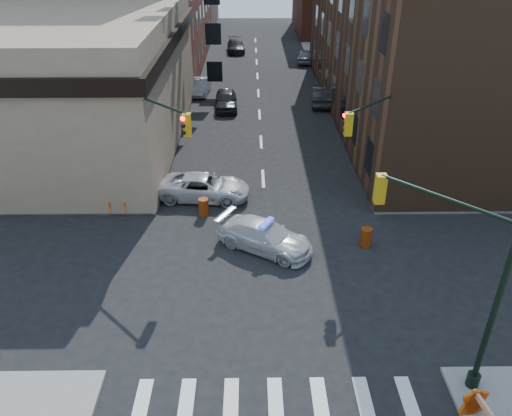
{
  "coord_description": "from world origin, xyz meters",
  "views": [
    {
      "loc": [
        -0.8,
        -18.08,
        14.04
      ],
      "look_at": [
        -0.54,
        2.48,
        2.2
      ],
      "focal_mm": 35.0,
      "sensor_mm": 36.0,
      "label": 1
    }
  ],
  "objects_px": {
    "pedestrian_a": "(123,186)",
    "barricade_nw_a": "(119,205)",
    "barrel_road": "(366,237)",
    "barrel_bank": "(204,207)",
    "police_car": "(265,236)",
    "parked_car_wnear": "(226,100)",
    "barricade_se_a": "(483,416)",
    "parked_car_enear": "(322,95)",
    "pickup": "(205,187)",
    "parked_car_wfar": "(200,87)",
    "pedestrian_b": "(82,173)"
  },
  "relations": [
    {
      "from": "barricade_nw_a",
      "to": "parked_car_wfar",
      "type": "bearing_deg",
      "value": 82.41
    },
    {
      "from": "parked_car_wfar",
      "to": "barricade_se_a",
      "type": "distance_m",
      "value": 37.67
    },
    {
      "from": "barricade_se_a",
      "to": "barrel_bank",
      "type": "bearing_deg",
      "value": 25.99
    },
    {
      "from": "police_car",
      "to": "barricade_nw_a",
      "type": "bearing_deg",
      "value": 97.14
    },
    {
      "from": "parked_car_wfar",
      "to": "pedestrian_a",
      "type": "bearing_deg",
      "value": -92.72
    },
    {
      "from": "pickup",
      "to": "pedestrian_a",
      "type": "relative_size",
      "value": 2.69
    },
    {
      "from": "parked_car_enear",
      "to": "barricade_se_a",
      "type": "relative_size",
      "value": 3.51
    },
    {
      "from": "parked_car_enear",
      "to": "barrel_bank",
      "type": "height_order",
      "value": "parked_car_enear"
    },
    {
      "from": "pedestrian_a",
      "to": "pedestrian_b",
      "type": "height_order",
      "value": "pedestrian_a"
    },
    {
      "from": "police_car",
      "to": "barrel_bank",
      "type": "relative_size",
      "value": 4.97
    },
    {
      "from": "parked_car_wnear",
      "to": "parked_car_wfar",
      "type": "xyz_separation_m",
      "value": [
        -2.56,
        4.27,
        -0.08
      ]
    },
    {
      "from": "police_car",
      "to": "parked_car_wfar",
      "type": "xyz_separation_m",
      "value": [
        -5.28,
        25.53,
        -0.01
      ]
    },
    {
      "from": "barrel_bank",
      "to": "barricade_nw_a",
      "type": "height_order",
      "value": "barrel_bank"
    },
    {
      "from": "parked_car_wnear",
      "to": "barrel_bank",
      "type": "xyz_separation_m",
      "value": [
        -0.53,
        -17.95,
        -0.29
      ]
    },
    {
      "from": "police_car",
      "to": "pedestrian_b",
      "type": "xyz_separation_m",
      "value": [
        -10.69,
        6.44,
        0.37
      ]
    },
    {
      "from": "parked_car_wnear",
      "to": "barricade_se_a",
      "type": "height_order",
      "value": "parked_car_wnear"
    },
    {
      "from": "police_car",
      "to": "barrel_bank",
      "type": "bearing_deg",
      "value": 75.33
    },
    {
      "from": "barricade_se_a",
      "to": "barricade_nw_a",
      "type": "bearing_deg",
      "value": 36.67
    },
    {
      "from": "police_car",
      "to": "barrel_road",
      "type": "bearing_deg",
      "value": -57.36
    },
    {
      "from": "pedestrian_a",
      "to": "barrel_road",
      "type": "bearing_deg",
      "value": -20.32
    },
    {
      "from": "pedestrian_a",
      "to": "barricade_nw_a",
      "type": "distance_m",
      "value": 1.31
    },
    {
      "from": "barrel_road",
      "to": "barricade_nw_a",
      "type": "distance_m",
      "value": 13.34
    },
    {
      "from": "police_car",
      "to": "barrel_road",
      "type": "height_order",
      "value": "police_car"
    },
    {
      "from": "barrel_road",
      "to": "pedestrian_a",
      "type": "bearing_deg",
      "value": 160.76
    },
    {
      "from": "police_car",
      "to": "pedestrian_a",
      "type": "relative_size",
      "value": 2.53
    },
    {
      "from": "barricade_se_a",
      "to": "parked_car_wfar",
      "type": "bearing_deg",
      "value": 8.45
    },
    {
      "from": "parked_car_wfar",
      "to": "barricade_se_a",
      "type": "bearing_deg",
      "value": -67.44
    },
    {
      "from": "pedestrian_a",
      "to": "barrel_road",
      "type": "height_order",
      "value": "pedestrian_a"
    },
    {
      "from": "pedestrian_a",
      "to": "barricade_nw_a",
      "type": "bearing_deg",
      "value": -94.21
    },
    {
      "from": "pedestrian_b",
      "to": "barrel_road",
      "type": "xyz_separation_m",
      "value": [
        15.71,
        -6.28,
        -0.59
      ]
    },
    {
      "from": "police_car",
      "to": "pedestrian_a",
      "type": "xyz_separation_m",
      "value": [
        -7.85,
        4.65,
        0.41
      ]
    },
    {
      "from": "parked_car_wfar",
      "to": "barrel_road",
      "type": "bearing_deg",
      "value": -63.61
    },
    {
      "from": "barrel_road",
      "to": "pickup",
      "type": "bearing_deg",
      "value": 148.78
    },
    {
      "from": "pickup",
      "to": "barrel_road",
      "type": "bearing_deg",
      "value": -115.12
    },
    {
      "from": "police_car",
      "to": "pedestrian_b",
      "type": "distance_m",
      "value": 12.49
    },
    {
      "from": "police_car",
      "to": "parked_car_wnear",
      "type": "height_order",
      "value": "parked_car_wnear"
    },
    {
      "from": "police_car",
      "to": "barricade_se_a",
      "type": "height_order",
      "value": "police_car"
    },
    {
      "from": "pickup",
      "to": "pedestrian_a",
      "type": "distance_m",
      "value": 4.57
    },
    {
      "from": "barricade_nw_a",
      "to": "barrel_bank",
      "type": "bearing_deg",
      "value": -2.77
    },
    {
      "from": "barrel_bank",
      "to": "barricade_se_a",
      "type": "distance_m",
      "value": 16.7
    },
    {
      "from": "barricade_se_a",
      "to": "police_car",
      "type": "bearing_deg",
      "value": 22.68
    },
    {
      "from": "parked_car_wfar",
      "to": "barricade_se_a",
      "type": "relative_size",
      "value": 3.15
    },
    {
      "from": "parked_car_wfar",
      "to": "parked_car_enear",
      "type": "bearing_deg",
      "value": -11.73
    },
    {
      "from": "barrel_bank",
      "to": "police_car",
      "type": "bearing_deg",
      "value": -45.47
    },
    {
      "from": "pedestrian_a",
      "to": "barrel_bank",
      "type": "relative_size",
      "value": 1.97
    },
    {
      "from": "parked_car_wfar",
      "to": "parked_car_enear",
      "type": "relative_size",
      "value": 0.9
    },
    {
      "from": "pedestrian_b",
      "to": "barricade_se_a",
      "type": "height_order",
      "value": "pedestrian_b"
    },
    {
      "from": "pedestrian_b",
      "to": "barricade_se_a",
      "type": "bearing_deg",
      "value": -31.77
    },
    {
      "from": "barrel_bank",
      "to": "barricade_se_a",
      "type": "height_order",
      "value": "barricade_se_a"
    },
    {
      "from": "barrel_road",
      "to": "barrel_bank",
      "type": "height_order",
      "value": "barrel_road"
    }
  ]
}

